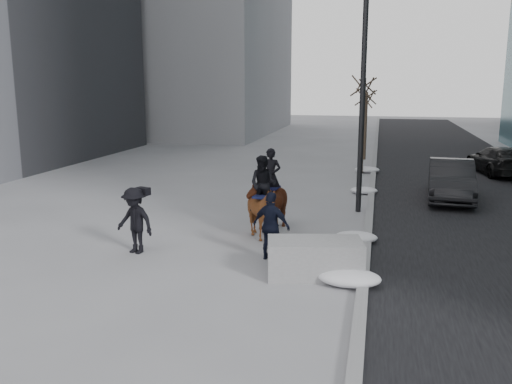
% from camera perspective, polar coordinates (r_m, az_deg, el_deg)
% --- Properties ---
extents(ground, '(120.00, 120.00, 0.00)m').
position_cam_1_polar(ground, '(13.99, -1.10, -7.00)').
color(ground, gray).
rests_on(ground, ground).
extents(road, '(8.00, 90.00, 0.01)m').
position_cam_1_polar(road, '(23.60, 21.84, -0.13)').
color(road, black).
rests_on(road, ground).
extents(curb, '(0.25, 90.00, 0.12)m').
position_cam_1_polar(curb, '(23.28, 12.10, 0.44)').
color(curb, gray).
rests_on(curb, ground).
extents(planter, '(2.35, 1.51, 0.87)m').
position_cam_1_polar(planter, '(12.70, 6.19, -6.95)').
color(planter, gray).
rests_on(planter, ground).
extents(car_near, '(1.95, 4.72, 1.52)m').
position_cam_1_polar(car_near, '(21.93, 19.84, 1.18)').
color(car_near, black).
rests_on(car_near, ground).
extents(car_far, '(2.68, 4.97, 1.37)m').
position_cam_1_polar(car_far, '(28.87, 24.18, 3.06)').
color(car_far, black).
rests_on(car_far, ground).
extents(tree_near, '(1.20, 1.20, 5.12)m').
position_cam_1_polar(tree_near, '(26.82, 11.18, 7.30)').
color(tree_near, '#362720').
rests_on(tree_near, ground).
extents(tree_far, '(1.20, 1.20, 4.30)m').
position_cam_1_polar(tree_far, '(31.91, 11.45, 7.21)').
color(tree_far, '#3D2F24').
rests_on(tree_far, ground).
extents(mounted_left, '(1.06, 1.99, 2.48)m').
position_cam_1_polar(mounted_left, '(16.46, 1.46, -0.82)').
color(mounted_left, '#461F0E').
rests_on(mounted_left, ground).
extents(mounted_right, '(1.48, 1.61, 2.41)m').
position_cam_1_polar(mounted_right, '(15.36, 0.67, -1.55)').
color(mounted_right, '#45290D').
rests_on(mounted_right, ground).
extents(feeder, '(1.11, 1.01, 1.75)m').
position_cam_1_polar(feeder, '(13.66, 1.63, -3.61)').
color(feeder, black).
rests_on(feeder, ground).
extents(camera_crew, '(1.27, 0.95, 1.75)m').
position_cam_1_polar(camera_crew, '(14.54, -12.63, -2.92)').
color(camera_crew, black).
rests_on(camera_crew, ground).
extents(lamppost, '(0.25, 0.89, 9.09)m').
position_cam_1_polar(lamppost, '(18.66, 11.27, 13.02)').
color(lamppost, black).
rests_on(lamppost, ground).
extents(snow_piles, '(1.40, 16.36, 0.36)m').
position_cam_1_polar(snow_piles, '(18.32, 10.90, -2.20)').
color(snow_piles, silver).
rests_on(snow_piles, ground).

